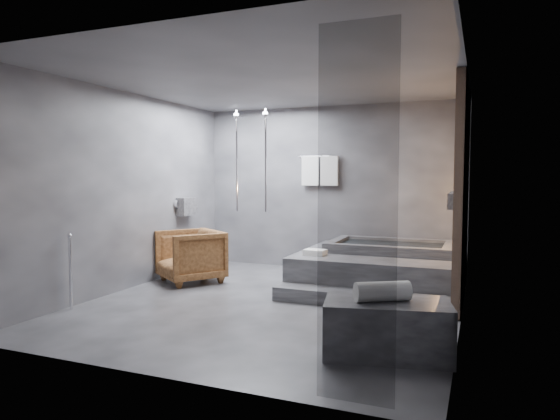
% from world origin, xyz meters
% --- Properties ---
extents(room, '(5.00, 5.04, 2.82)m').
position_xyz_m(room, '(0.40, 0.24, 1.73)').
color(room, '#2F2F31').
rests_on(room, ground).
extents(tub_deck, '(2.20, 2.00, 0.50)m').
position_xyz_m(tub_deck, '(1.05, 1.45, 0.25)').
color(tub_deck, '#343437').
rests_on(tub_deck, ground).
extents(tub_step, '(2.20, 0.36, 0.18)m').
position_xyz_m(tub_step, '(1.05, 0.27, 0.09)').
color(tub_step, '#343437').
rests_on(tub_step, ground).
extents(concrete_bench, '(1.21, 0.83, 0.50)m').
position_xyz_m(concrete_bench, '(1.67, -1.32, 0.25)').
color(concrete_bench, '#2E2E30').
rests_on(concrete_bench, ground).
extents(driftwood_chair, '(1.20, 1.21, 0.80)m').
position_xyz_m(driftwood_chair, '(-1.66, 0.70, 0.40)').
color(driftwood_chair, '#452611').
rests_on(driftwood_chair, ground).
extents(rolled_towel, '(0.52, 0.40, 0.18)m').
position_xyz_m(rolled_towel, '(1.63, -1.34, 0.59)').
color(rolled_towel, silver).
rests_on(rolled_towel, concrete_bench).
extents(deck_towel, '(0.31, 0.23, 0.08)m').
position_xyz_m(deck_towel, '(0.27, 0.89, 0.54)').
color(deck_towel, white).
rests_on(deck_towel, tub_deck).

